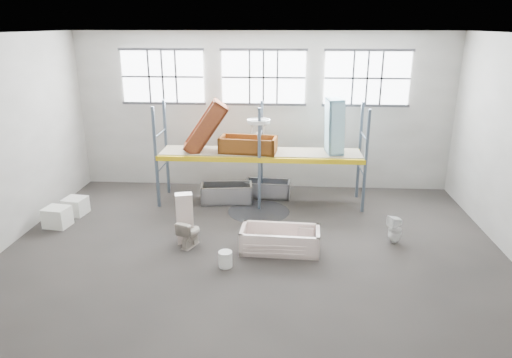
# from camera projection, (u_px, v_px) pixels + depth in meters

# --- Properties ---
(floor) EXTENTS (12.00, 10.00, 0.10)m
(floor) POSITION_uv_depth(u_px,v_px,m) (252.00, 257.00, 10.95)
(floor) COLOR #453F3A
(floor) RESTS_ON ground
(ceiling) EXTENTS (12.00, 10.00, 0.10)m
(ceiling) POSITION_uv_depth(u_px,v_px,m) (251.00, 31.00, 9.32)
(ceiling) COLOR silver
(ceiling) RESTS_ON ground
(wall_back) EXTENTS (12.00, 0.10, 5.00)m
(wall_back) POSITION_uv_depth(u_px,v_px,m) (263.00, 112.00, 14.91)
(wall_back) COLOR #9C9991
(wall_back) RESTS_ON ground
(wall_front) EXTENTS (12.00, 0.10, 5.00)m
(wall_front) POSITION_uv_depth(u_px,v_px,m) (218.00, 269.00, 5.36)
(wall_front) COLOR #B5B1A7
(wall_front) RESTS_ON ground
(window_left) EXTENTS (2.60, 0.04, 1.60)m
(window_left) POSITION_uv_depth(u_px,v_px,m) (163.00, 77.00, 14.66)
(window_left) COLOR white
(window_left) RESTS_ON wall_back
(window_mid) EXTENTS (2.60, 0.04, 1.60)m
(window_mid) POSITION_uv_depth(u_px,v_px,m) (263.00, 77.00, 14.46)
(window_mid) COLOR white
(window_mid) RESTS_ON wall_back
(window_right) EXTENTS (2.60, 0.04, 1.60)m
(window_right) POSITION_uv_depth(u_px,v_px,m) (367.00, 78.00, 14.25)
(window_right) COLOR white
(window_right) RESTS_ON wall_back
(rack_upright_la) EXTENTS (0.08, 0.08, 3.00)m
(rack_upright_la) POSITION_uv_depth(u_px,v_px,m) (156.00, 158.00, 13.39)
(rack_upright_la) COLOR slate
(rack_upright_la) RESTS_ON floor
(rack_upright_lb) EXTENTS (0.08, 0.08, 3.00)m
(rack_upright_lb) POSITION_uv_depth(u_px,v_px,m) (166.00, 148.00, 14.53)
(rack_upright_lb) COLOR slate
(rack_upright_lb) RESTS_ON floor
(rack_upright_ma) EXTENTS (0.08, 0.08, 3.00)m
(rack_upright_ma) POSITION_uv_depth(u_px,v_px,m) (259.00, 160.00, 13.20)
(rack_upright_ma) COLOR slate
(rack_upright_ma) RESTS_ON floor
(rack_upright_mb) EXTENTS (0.08, 0.08, 3.00)m
(rack_upright_mb) POSITION_uv_depth(u_px,v_px,m) (262.00, 149.00, 14.33)
(rack_upright_mb) COLOR slate
(rack_upright_mb) RESTS_ON floor
(rack_upright_ra) EXTENTS (0.08, 0.08, 3.00)m
(rack_upright_ra) POSITION_uv_depth(u_px,v_px,m) (366.00, 162.00, 13.01)
(rack_upright_ra) COLOR slate
(rack_upright_ra) RESTS_ON floor
(rack_upright_rb) EXTENTS (0.08, 0.08, 3.00)m
(rack_upright_rb) POSITION_uv_depth(u_px,v_px,m) (360.00, 151.00, 14.14)
(rack_upright_rb) COLOR slate
(rack_upright_rb) RESTS_ON floor
(rack_beam_front) EXTENTS (6.00, 0.10, 0.14)m
(rack_beam_front) POSITION_uv_depth(u_px,v_px,m) (259.00, 160.00, 13.20)
(rack_beam_front) COLOR yellow
(rack_beam_front) RESTS_ON floor
(rack_beam_back) EXTENTS (6.00, 0.10, 0.14)m
(rack_beam_back) POSITION_uv_depth(u_px,v_px,m) (262.00, 149.00, 14.33)
(rack_beam_back) COLOR yellow
(rack_beam_back) RESTS_ON floor
(shelf_deck) EXTENTS (5.90, 1.10, 0.03)m
(shelf_deck) POSITION_uv_depth(u_px,v_px,m) (261.00, 152.00, 13.74)
(shelf_deck) COLOR gray
(shelf_deck) RESTS_ON floor
(wet_patch) EXTENTS (1.80, 1.80, 0.00)m
(wet_patch) POSITION_uv_depth(u_px,v_px,m) (259.00, 211.00, 13.49)
(wet_patch) COLOR black
(wet_patch) RESTS_ON floor
(bathtub_beige) EXTENTS (1.91, 0.97, 0.55)m
(bathtub_beige) POSITION_uv_depth(u_px,v_px,m) (280.00, 239.00, 11.11)
(bathtub_beige) COLOR silver
(bathtub_beige) RESTS_ON floor
(cistern_spare) EXTENTS (0.42, 0.26, 0.38)m
(cistern_spare) POSITION_uv_depth(u_px,v_px,m) (306.00, 234.00, 11.38)
(cistern_spare) COLOR beige
(cistern_spare) RESTS_ON bathtub_beige
(sink_in_tub) EXTENTS (0.48, 0.48, 0.16)m
(sink_in_tub) POSITION_uv_depth(u_px,v_px,m) (263.00, 238.00, 11.44)
(sink_in_tub) COLOR beige
(sink_in_tub) RESTS_ON bathtub_beige
(toilet_beige) EXTENTS (0.61, 0.78, 0.70)m
(toilet_beige) POSITION_uv_depth(u_px,v_px,m) (190.00, 233.00, 11.30)
(toilet_beige) COLOR beige
(toilet_beige) RESTS_ON floor
(cistern_tall) EXTENTS (0.47, 0.37, 1.28)m
(cistern_tall) POSITION_uv_depth(u_px,v_px,m) (185.00, 218.00, 11.42)
(cistern_tall) COLOR beige
(cistern_tall) RESTS_ON floor
(toilet_white) EXTENTS (0.42, 0.42, 0.71)m
(toilet_white) POSITION_uv_depth(u_px,v_px,m) (395.00, 230.00, 11.45)
(toilet_white) COLOR white
(toilet_white) RESTS_ON floor
(steel_tub_left) EXTENTS (1.62, 0.90, 0.57)m
(steel_tub_left) POSITION_uv_depth(u_px,v_px,m) (227.00, 193.00, 14.12)
(steel_tub_left) COLOR #B9BBC0
(steel_tub_left) RESTS_ON floor
(steel_tub_right) EXTENTS (1.43, 0.74, 0.51)m
(steel_tub_right) POSITION_uv_depth(u_px,v_px,m) (268.00, 189.00, 14.60)
(steel_tub_right) COLOR #B7B8C0
(steel_tub_right) RESTS_ON floor
(rust_tub_flat) EXTENTS (1.73, 0.95, 0.46)m
(rust_tub_flat) POSITION_uv_depth(u_px,v_px,m) (248.00, 145.00, 13.59)
(rust_tub_flat) COLOR brown
(rust_tub_flat) RESTS_ON shelf_deck
(rust_tub_tilted) EXTENTS (1.47, 1.00, 1.66)m
(rust_tub_tilted) POSITION_uv_depth(u_px,v_px,m) (206.00, 127.00, 13.63)
(rust_tub_tilted) COLOR brown
(rust_tub_tilted) RESTS_ON shelf_deck
(sink_on_shelf) EXTENTS (0.75, 0.64, 0.59)m
(sink_on_shelf) POSITION_uv_depth(u_px,v_px,m) (259.00, 138.00, 13.21)
(sink_on_shelf) COLOR white
(sink_on_shelf) RESTS_ON rust_tub_flat
(blue_tub_upright) EXTENTS (0.57, 0.79, 1.59)m
(blue_tub_upright) POSITION_uv_depth(u_px,v_px,m) (334.00, 126.00, 13.31)
(blue_tub_upright) COLOR #A4DEF0
(blue_tub_upright) RESTS_ON shelf_deck
(bucket) EXTENTS (0.41, 0.41, 0.37)m
(bucket) POSITION_uv_depth(u_px,v_px,m) (225.00, 259.00, 10.38)
(bucket) COLOR white
(bucket) RESTS_ON floor
(carton_near) EXTENTS (0.69, 0.62, 0.54)m
(carton_near) POSITION_uv_depth(u_px,v_px,m) (57.00, 217.00, 12.42)
(carton_near) COLOR white
(carton_near) RESTS_ON floor
(carton_far) EXTENTS (0.65, 0.65, 0.48)m
(carton_far) POSITION_uv_depth(u_px,v_px,m) (75.00, 206.00, 13.23)
(carton_far) COLOR silver
(carton_far) RESTS_ON floor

